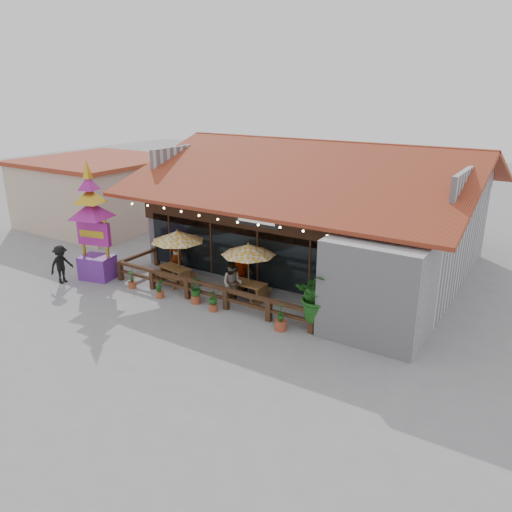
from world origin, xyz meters
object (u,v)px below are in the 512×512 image
Objects in this scene: picnic_table_right at (247,288)px; umbrella_left at (177,236)px; picnic_table_left at (175,272)px; tropical_plant at (319,297)px; umbrella_right at (248,250)px; thai_sign_tower at (92,213)px; pedestrian at (61,264)px.

umbrella_left is at bearing -178.27° from picnic_table_right.
picnic_table_right reaches higher than picnic_table_left.
picnic_table_right is at bearing 2.03° from picnic_table_left.
picnic_table_right is at bearing 165.29° from tropical_plant.
picnic_table_left is 7.69m from tropical_plant.
thai_sign_tower reaches higher than umbrella_right.
umbrella_right reaches higher than picnic_table_left.
umbrella_left reaches higher than picnic_table_right.
picnic_table_right is at bearing 1.73° from umbrella_left.
umbrella_right is 8.75m from pedestrian.
pedestrian is (-0.93, -1.23, -2.24)m from thai_sign_tower.
umbrella_left is at bearing 173.24° from tropical_plant.
umbrella_left is 7.46m from tropical_plant.
thai_sign_tower is at bearing -155.06° from picnic_table_left.
thai_sign_tower is 3.34× the size of pedestrian.
thai_sign_tower is at bearing -156.14° from umbrella_left.
pedestrian is at bearing -127.22° from thai_sign_tower.
pedestrian is (-11.89, -1.95, -0.46)m from tropical_plant.
umbrella_left is 1.67× the size of picnic_table_left.
umbrella_left is 1.73× the size of picnic_table_right.
picnic_table_left is at bearing -174.64° from umbrella_right.
pedestrian is at bearing -158.71° from umbrella_right.
tropical_plant reaches higher than picnic_table_left.
tropical_plant is 12.06m from pedestrian.
picnic_table_left is 0.97× the size of pedestrian.
umbrella_right is 1.61× the size of picnic_table_left.
umbrella_right is (3.54, 0.33, -0.09)m from umbrella_left.
picnic_table_right is (3.85, 0.14, 0.03)m from picnic_table_left.
picnic_table_right is 8.66m from pedestrian.
umbrella_right is 1.62m from picnic_table_right.
tropical_plant is at bearing -14.71° from picnic_table_right.
picnic_table_right is at bearing -71.10° from umbrella_right.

